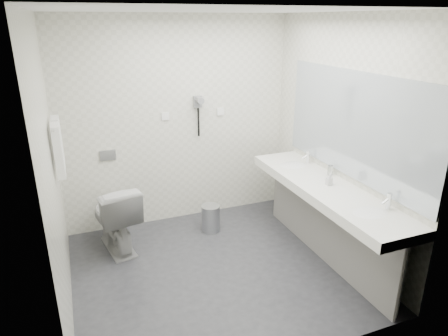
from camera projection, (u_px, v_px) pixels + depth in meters
name	position (u px, v px, depth m)	size (l,w,h in m)	color
floor	(216.00, 270.00, 4.15)	(2.80, 2.80, 0.00)	#2E2E34
ceiling	(214.00, 10.00, 3.28)	(2.80, 2.80, 0.00)	white
wall_back	(178.00, 123.00, 4.85)	(2.80, 2.80, 0.00)	silver
wall_front	(285.00, 215.00, 2.58)	(2.80, 2.80, 0.00)	silver
wall_left	(52.00, 175.00, 3.23)	(2.60, 2.60, 0.00)	silver
wall_right	(340.00, 139.00, 4.19)	(2.60, 2.60, 0.00)	silver
vanity_counter	(326.00, 190.00, 4.08)	(0.55, 2.20, 0.10)	white
vanity_panel	(324.00, 227.00, 4.24)	(0.03, 2.15, 0.75)	gray
vanity_post_near	(400.00, 282.00, 3.34)	(0.06, 0.06, 0.75)	silver
vanity_post_far	(279.00, 190.00, 5.15)	(0.06, 0.06, 0.75)	silver
mirror	(354.00, 125.00, 3.94)	(0.02, 2.20, 1.05)	#B2BCC6
basin_near	(370.00, 214.00, 3.50)	(0.40, 0.31, 0.05)	white
basin_far	(293.00, 166.00, 4.64)	(0.40, 0.31, 0.05)	white
faucet_near	(389.00, 201.00, 3.54)	(0.04, 0.04, 0.15)	silver
faucet_far	(308.00, 157.00, 4.67)	(0.04, 0.04, 0.15)	silver
soap_bottle_a	(329.00, 179.00, 4.05)	(0.05, 0.05, 0.12)	beige
soap_bottle_c	(330.00, 179.00, 4.08)	(0.04, 0.04, 0.11)	beige
glass_left	(330.00, 170.00, 4.32)	(0.06, 0.06, 0.10)	silver
toilet	(115.00, 216.00, 4.42)	(0.44, 0.77, 0.78)	white
flush_plate	(108.00, 155.00, 4.65)	(0.18, 0.02, 0.12)	#B2B5BA
pedal_bin	(211.00, 219.00, 4.87)	(0.23, 0.23, 0.32)	#B2B5BA
bin_lid	(210.00, 206.00, 4.81)	(0.23, 0.23, 0.01)	#B2B5BA
towel_rail	(53.00, 123.00, 3.62)	(0.02, 0.02, 0.62)	silver
towel_near	(58.00, 150.00, 3.58)	(0.07, 0.24, 0.48)	white
towel_far	(58.00, 142.00, 3.83)	(0.07, 0.24, 0.48)	white
dryer_cradle	(198.00, 102.00, 4.82)	(0.10, 0.04, 0.14)	gray
dryer_barrel	(199.00, 100.00, 4.75)	(0.08, 0.08, 0.14)	gray
dryer_cord	(199.00, 122.00, 4.89)	(0.02, 0.02, 0.35)	black
switch_plate_a	(165.00, 116.00, 4.75)	(0.09, 0.02, 0.09)	white
switch_plate_b	(220.00, 112.00, 4.99)	(0.09, 0.02, 0.09)	white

